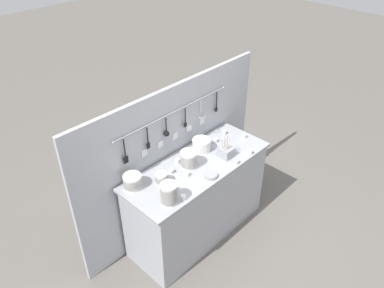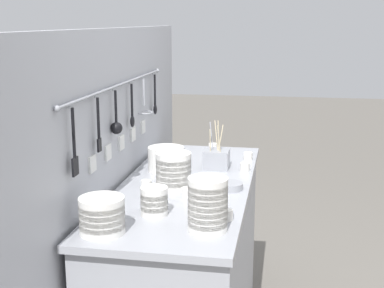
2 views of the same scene
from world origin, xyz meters
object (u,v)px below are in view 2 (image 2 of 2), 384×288
at_px(steel_mixing_bowl, 230,186).
at_px(cutlery_caddy, 216,159).
at_px(cup_front_left, 176,157).
at_px(cup_back_right, 213,147).
at_px(bowl_stack_short_front, 208,204).
at_px(bowl_stack_nested_right, 154,201).
at_px(cup_front_right, 194,211).
at_px(bowl_stack_tall_left, 102,215).
at_px(cup_edge_near, 146,185).
at_px(cup_by_caddy, 227,215).
at_px(cup_edge_far, 245,167).
at_px(cup_mid_row, 248,156).
at_px(cup_back_left, 187,193).
at_px(plate_stack, 166,159).
at_px(cup_beside_plates, 153,196).
at_px(cup_centre, 177,149).
at_px(bowl_stack_wide_centre, 174,171).

xyz_separation_m(steel_mixing_bowl, cutlery_caddy, (0.35, 0.11, 0.04)).
bearing_deg(cup_front_left, cup_back_right, -31.05).
bearing_deg(bowl_stack_short_front, cup_back_right, 6.99).
relative_size(bowl_stack_nested_right, cup_front_right, 2.35).
bearing_deg(cup_front_right, bowl_stack_tall_left, 127.30).
height_order(cup_edge_near, cup_front_right, same).
bearing_deg(cup_by_caddy, cup_front_left, 23.74).
xyz_separation_m(cup_front_right, cup_edge_far, (0.70, -0.15, 0.00)).
xyz_separation_m(bowl_stack_nested_right, cup_by_caddy, (-0.01, -0.30, -0.04)).
xyz_separation_m(cup_mid_row, cup_back_left, (-0.70, 0.22, 0.00)).
bearing_deg(cup_mid_row, cup_by_caddy, 179.10).
xyz_separation_m(bowl_stack_nested_right, cup_mid_row, (0.94, -0.31, -0.04)).
bearing_deg(cup_back_left, cup_by_caddy, -140.90).
relative_size(cutlery_caddy, cup_front_right, 5.24).
distance_m(steel_mixing_bowl, cup_back_right, 0.77).
distance_m(cutlery_caddy, cup_back_left, 0.50).
bearing_deg(cup_back_right, bowl_stack_tall_left, 170.50).
relative_size(bowl_stack_tall_left, cup_back_left, 3.41).
bearing_deg(plate_stack, cup_by_caddy, -149.24).
bearing_deg(plate_stack, cutlery_caddy, -70.08).
distance_m(cup_beside_plates, cup_front_left, 0.69).
distance_m(cup_back_right, cup_front_right, 1.12).
relative_size(bowl_stack_tall_left, plate_stack, 0.89).
height_order(cup_front_left, cup_by_caddy, same).
bearing_deg(cup_front_left, cup_edge_near, 176.58).
xyz_separation_m(bowl_stack_short_front, cup_back_right, (1.26, 0.15, -0.08)).
xyz_separation_m(cup_front_left, cup_by_caddy, (-0.86, -0.38, 0.00)).
height_order(cup_centre, cup_front_right, same).
height_order(steel_mixing_bowl, cup_edge_near, cup_edge_near).
distance_m(cutlery_caddy, cup_centre, 0.41).
bearing_deg(bowl_stack_tall_left, cup_beside_plates, -14.16).
distance_m(plate_stack, cup_beside_plates, 0.48).
xyz_separation_m(bowl_stack_short_front, cup_beside_plates, (0.29, 0.28, -0.08)).
xyz_separation_m(cup_back_right, cup_by_caddy, (-1.14, -0.21, 0.00)).
distance_m(cup_front_right, cup_back_left, 0.24).
bearing_deg(cup_edge_far, bowl_stack_short_front, 174.96).
bearing_deg(cup_back_right, cup_front_left, 148.95).
bearing_deg(cup_centre, cup_by_caddy, -158.52).
bearing_deg(cup_by_caddy, cup_centre, 21.48).
height_order(plate_stack, cup_centre, plate_stack).
bearing_deg(cup_back_right, steel_mixing_bowl, -166.18).
xyz_separation_m(bowl_stack_nested_right, steel_mixing_bowl, (0.39, -0.27, -0.04)).
distance_m(plate_stack, cup_edge_near, 0.33).
height_order(bowl_stack_short_front, bowl_stack_nested_right, bowl_stack_short_front).
bearing_deg(cup_mid_row, bowl_stack_wide_centre, 152.32).
height_order(cup_centre, cup_back_left, same).
bearing_deg(cup_edge_far, plate_stack, 99.03).
distance_m(bowl_stack_wide_centre, plate_stack, 0.31).
xyz_separation_m(bowl_stack_tall_left, cup_front_left, (1.07, -0.06, -0.05)).
height_order(bowl_stack_tall_left, cup_mid_row, bowl_stack_tall_left).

